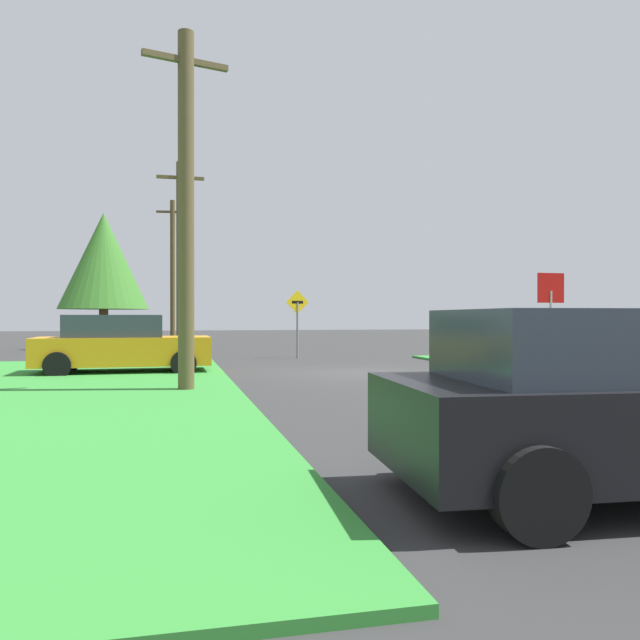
{
  "coord_description": "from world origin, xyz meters",
  "views": [
    {
      "loc": [
        -5.15,
        -17.04,
        1.55
      ],
      "look_at": [
        -0.26,
        4.1,
        1.46
      ],
      "focal_mm": 35.7,
      "sensor_mm": 36.0,
      "label": 1
    }
  ],
  "objects_px": {
    "utility_pole_far": "(173,270)",
    "utility_pole_near": "(186,208)",
    "oak_tree_left": "(104,261)",
    "direction_sign": "(297,316)",
    "car_on_crossroad": "(592,337)",
    "utility_pole_mid": "(180,257)",
    "parked_car_near_building": "(121,345)",
    "stop_sign": "(551,303)",
    "car_behind_on_main_road": "(634,403)"
  },
  "relations": [
    {
      "from": "utility_pole_mid",
      "to": "oak_tree_left",
      "type": "height_order",
      "value": "utility_pole_mid"
    },
    {
      "from": "car_on_crossroad",
      "to": "oak_tree_left",
      "type": "height_order",
      "value": "oak_tree_left"
    },
    {
      "from": "utility_pole_near",
      "to": "utility_pole_mid",
      "type": "relative_size",
      "value": 0.98
    },
    {
      "from": "car_on_crossroad",
      "to": "direction_sign",
      "type": "xyz_separation_m",
      "value": [
        -11.13,
        2.32,
        0.8
      ]
    },
    {
      "from": "parked_car_near_building",
      "to": "car_on_crossroad",
      "type": "xyz_separation_m",
      "value": [
        17.12,
        3.39,
        -0.0
      ]
    },
    {
      "from": "oak_tree_left",
      "to": "utility_pole_near",
      "type": "bearing_deg",
      "value": -79.4
    },
    {
      "from": "utility_pole_mid",
      "to": "car_on_crossroad",
      "type": "bearing_deg",
      "value": -13.06
    },
    {
      "from": "parked_car_near_building",
      "to": "utility_pole_mid",
      "type": "xyz_separation_m",
      "value": [
        1.65,
        6.98,
        3.07
      ]
    },
    {
      "from": "utility_pole_near",
      "to": "stop_sign",
      "type": "bearing_deg",
      "value": 9.57
    },
    {
      "from": "car_behind_on_main_road",
      "to": "direction_sign",
      "type": "relative_size",
      "value": 1.79
    },
    {
      "from": "direction_sign",
      "to": "parked_car_near_building",
      "type": "bearing_deg",
      "value": -136.42
    },
    {
      "from": "stop_sign",
      "to": "oak_tree_left",
      "type": "relative_size",
      "value": 0.41
    },
    {
      "from": "stop_sign",
      "to": "car_on_crossroad",
      "type": "distance_m",
      "value": 8.96
    },
    {
      "from": "utility_pole_mid",
      "to": "oak_tree_left",
      "type": "relative_size",
      "value": 1.14
    },
    {
      "from": "utility_pole_far",
      "to": "direction_sign",
      "type": "xyz_separation_m",
      "value": [
        4.65,
        -12.98,
        -2.61
      ]
    },
    {
      "from": "oak_tree_left",
      "to": "utility_pole_mid",
      "type": "bearing_deg",
      "value": -63.78
    },
    {
      "from": "car_on_crossroad",
      "to": "utility_pole_mid",
      "type": "bearing_deg",
      "value": 82.24
    },
    {
      "from": "utility_pole_near",
      "to": "oak_tree_left",
      "type": "distance_m",
      "value": 19.25
    },
    {
      "from": "stop_sign",
      "to": "direction_sign",
      "type": "relative_size",
      "value": 1.05
    },
    {
      "from": "utility_pole_far",
      "to": "oak_tree_left",
      "type": "relative_size",
      "value": 1.23
    },
    {
      "from": "parked_car_near_building",
      "to": "utility_pole_near",
      "type": "distance_m",
      "value": 5.84
    },
    {
      "from": "direction_sign",
      "to": "utility_pole_far",
      "type": "bearing_deg",
      "value": 109.71
    },
    {
      "from": "car_behind_on_main_road",
      "to": "utility_pole_far",
      "type": "xyz_separation_m",
      "value": [
        -3.96,
        31.98,
        3.41
      ]
    },
    {
      "from": "parked_car_near_building",
      "to": "utility_pole_near",
      "type": "bearing_deg",
      "value": -71.74
    },
    {
      "from": "utility_pole_far",
      "to": "direction_sign",
      "type": "height_order",
      "value": "utility_pole_far"
    },
    {
      "from": "utility_pole_far",
      "to": "stop_sign",
      "type": "bearing_deg",
      "value": -65.96
    },
    {
      "from": "parked_car_near_building",
      "to": "car_behind_on_main_road",
      "type": "height_order",
      "value": "same"
    },
    {
      "from": "utility_pole_mid",
      "to": "oak_tree_left",
      "type": "bearing_deg",
      "value": 116.22
    },
    {
      "from": "utility_pole_far",
      "to": "oak_tree_left",
      "type": "height_order",
      "value": "utility_pole_far"
    },
    {
      "from": "utility_pole_near",
      "to": "direction_sign",
      "type": "height_order",
      "value": "utility_pole_near"
    },
    {
      "from": "parked_car_near_building",
      "to": "utility_pole_near",
      "type": "xyz_separation_m",
      "value": [
        1.64,
        -4.73,
        3.0
      ]
    },
    {
      "from": "direction_sign",
      "to": "utility_pole_near",
      "type": "bearing_deg",
      "value": -112.65
    },
    {
      "from": "utility_pole_far",
      "to": "utility_pole_near",
      "type": "bearing_deg",
      "value": -89.28
    },
    {
      "from": "car_on_crossroad",
      "to": "oak_tree_left",
      "type": "relative_size",
      "value": 0.64
    },
    {
      "from": "oak_tree_left",
      "to": "utility_pole_far",
      "type": "bearing_deg",
      "value": 54.17
    },
    {
      "from": "utility_pole_mid",
      "to": "utility_pole_far",
      "type": "height_order",
      "value": "utility_pole_far"
    },
    {
      "from": "stop_sign",
      "to": "car_on_crossroad",
      "type": "height_order",
      "value": "stop_sign"
    },
    {
      "from": "parked_car_near_building",
      "to": "direction_sign",
      "type": "height_order",
      "value": "direction_sign"
    },
    {
      "from": "stop_sign",
      "to": "oak_tree_left",
      "type": "height_order",
      "value": "oak_tree_left"
    },
    {
      "from": "car_on_crossroad",
      "to": "utility_pole_near",
      "type": "height_order",
      "value": "utility_pole_near"
    },
    {
      "from": "utility_pole_mid",
      "to": "utility_pole_near",
      "type": "bearing_deg",
      "value": -90.06
    },
    {
      "from": "car_behind_on_main_road",
      "to": "car_on_crossroad",
      "type": "distance_m",
      "value": 20.45
    },
    {
      "from": "utility_pole_far",
      "to": "car_on_crossroad",
      "type": "bearing_deg",
      "value": -44.11
    },
    {
      "from": "car_on_crossroad",
      "to": "oak_tree_left",
      "type": "xyz_separation_m",
      "value": [
        -19.03,
        10.8,
        3.46
      ]
    },
    {
      "from": "stop_sign",
      "to": "car_behind_on_main_road",
      "type": "relative_size",
      "value": 0.59
    },
    {
      "from": "car_on_crossroad",
      "to": "stop_sign",
      "type": "bearing_deg",
      "value": 142.51
    },
    {
      "from": "parked_car_near_building",
      "to": "stop_sign",
      "type": "bearing_deg",
      "value": -16.64
    },
    {
      "from": "utility_pole_mid",
      "to": "direction_sign",
      "type": "relative_size",
      "value": 2.91
    },
    {
      "from": "parked_car_near_building",
      "to": "oak_tree_left",
      "type": "distance_m",
      "value": 14.73
    },
    {
      "from": "car_on_crossroad",
      "to": "utility_pole_mid",
      "type": "distance_m",
      "value": 16.18
    }
  ]
}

